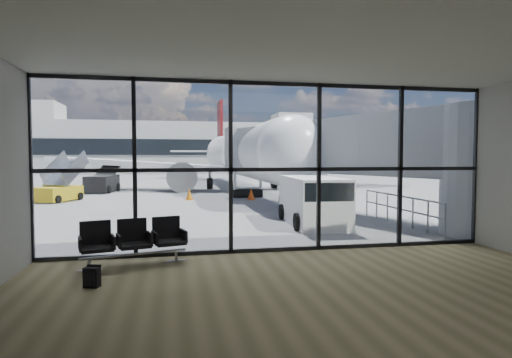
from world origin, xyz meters
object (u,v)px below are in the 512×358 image
object	(u,v)px
seating_row	(133,240)
belt_loader	(103,182)
service_van	(314,200)
backpack	(92,277)
airliner	(241,154)
mobile_stairs	(58,191)

from	to	relation	value
seating_row	belt_loader	xyz separation A→B (m)	(-4.00, 21.90, 0.09)
belt_loader	service_van	bearing A→B (deg)	-50.47
seating_row	backpack	distance (m)	1.86
airliner	service_van	xyz separation A→B (m)	(-0.33, -19.29, -1.81)
airliner	belt_loader	size ratio (longest dim) A/B	7.57
service_van	mobile_stairs	world-z (taller)	mobile_stairs
belt_loader	backpack	bearing A→B (deg)	-72.86
airliner	mobile_stairs	xyz separation A→B (m)	(-11.93, -8.27, -2.17)
mobile_stairs	seating_row	bearing A→B (deg)	-47.44
seating_row	service_van	world-z (taller)	service_van
service_van	mobile_stairs	xyz separation A→B (m)	(-11.60, 11.01, -0.36)
seating_row	mobile_stairs	distance (m)	16.75
backpack	airliner	bearing A→B (deg)	94.49
backpack	airliner	xyz separation A→B (m)	(7.04, 25.79, 2.51)
backpack	seating_row	bearing A→B (deg)	89.24
backpack	mobile_stairs	world-z (taller)	mobile_stairs
seating_row	service_van	distance (m)	7.74
seating_row	mobile_stairs	bearing A→B (deg)	94.81
airliner	backpack	bearing A→B (deg)	-105.36
backpack	service_van	size ratio (longest dim) A/B	0.10
service_van	mobile_stairs	bearing A→B (deg)	139.77
seating_row	airliner	distance (m)	25.01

